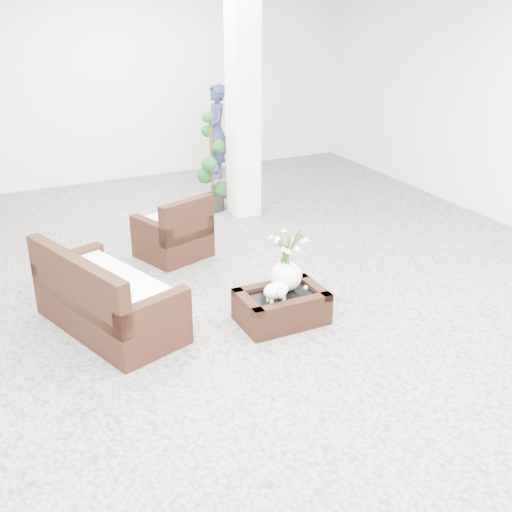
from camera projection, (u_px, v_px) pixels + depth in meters
name	position (u px, v px, depth m)	size (l,w,h in m)	color
ground	(252.00, 303.00, 7.08)	(11.00, 11.00, 0.00)	gray
column	(243.00, 100.00, 9.17)	(0.40, 0.40, 3.50)	white
coffee_table	(282.00, 308.00, 6.65)	(0.90, 0.60, 0.31)	#331A0F
sheep_figurine	(276.00, 292.00, 6.41)	(0.28, 0.23, 0.21)	white
planter_narcissus	(286.00, 255.00, 6.55)	(0.44, 0.44, 0.80)	white
tealight	(306.00, 287.00, 6.71)	(0.04, 0.04, 0.03)	white
armchair	(172.00, 226.00, 8.15)	(0.79, 0.76, 0.84)	#331A0F
loveseat	(108.00, 288.00, 6.41)	(1.69, 0.81, 0.90)	#331A0F
topiary	(212.00, 163.00, 9.71)	(0.41, 0.41, 1.53)	#143F17
shopper	(216.00, 132.00, 11.41)	(0.61, 0.40, 1.67)	navy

